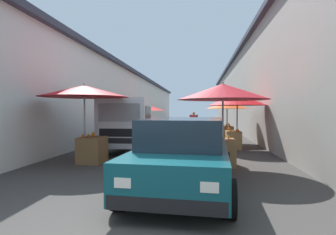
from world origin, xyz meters
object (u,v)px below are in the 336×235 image
Objects in this scene: fruit_stall_far_right at (237,105)px; fruit_stall_mid_lane at (86,101)px; vendor_by_crates at (194,121)px; delivery_truck at (129,125)px; fruit_stall_far_left at (227,112)px; fruit_stall_near_left at (145,110)px; hatchback_car at (184,154)px; plastic_stool at (132,130)px; fruit_stall_near_right at (223,100)px.

fruit_stall_far_right is 0.89× the size of fruit_stall_mid_lane.
fruit_stall_mid_lane reaches higher than vendor_by_crates.
fruit_stall_far_left is at bearing -50.60° from delivery_truck.
fruit_stall_near_left reaches higher than vendor_by_crates.
fruit_stall_near_left is (5.06, 5.20, 0.14)m from fruit_stall_far_left.
hatchback_car is (-13.33, -3.55, -0.93)m from fruit_stall_near_left.
fruit_stall_far_left is 0.90× the size of fruit_stall_far_right.
plastic_stool is at bearing 160.88° from fruit_stall_near_left.
plastic_stool is (3.46, 5.75, -1.20)m from fruit_stall_far_left.
fruit_stall_mid_lane is (-5.81, 4.82, 0.40)m from fruit_stall_far_left.
vendor_by_crates is at bearing -80.81° from fruit_stall_near_left.
vendor_by_crates is (11.42, -3.04, -1.05)m from fruit_stall_mid_lane.
fruit_stall_far_left is 5.02× the size of plastic_stool.
fruit_stall_mid_lane is at bearing 140.31° from fruit_stall_far_left.
fruit_stall_far_left reaches higher than delivery_truck.
fruit_stall_mid_lane reaches higher than delivery_truck.
delivery_truck is (-1.15, 4.30, -0.81)m from fruit_stall_far_right.
plastic_stool is at bearing 28.33° from fruit_stall_near_right.
delivery_truck reaches higher than plastic_stool.
hatchback_car is 0.81× the size of delivery_truck.
delivery_truck reaches higher than vendor_by_crates.
vendor_by_crates is at bearing 5.47° from fruit_stall_near_right.
fruit_stall_far_right is 0.87× the size of fruit_stall_near_left.
fruit_stall_far_left is 2.25m from fruit_stall_far_right.
fruit_stall_near_left is (11.02, 4.52, -0.26)m from fruit_stall_near_right.
fruit_stall_mid_lane is 4.19m from hatchback_car.
plastic_stool is (-1.60, 0.55, -1.34)m from fruit_stall_near_left.
fruit_stall_far_left is (5.96, -0.67, -0.40)m from fruit_stall_near_right.
vendor_by_crates is 4.55m from plastic_stool.
vendor_by_crates is at bearing -14.90° from fruit_stall_mid_lane.
fruit_stall_mid_lane is 10.88m from fruit_stall_near_left.
plastic_stool is (9.27, 0.93, -1.60)m from fruit_stall_mid_lane.
fruit_stall_far_left is 6.82m from plastic_stool.
fruit_stall_near_left is 8.52m from delivery_truck.
fruit_stall_far_left is at bearing -134.25° from fruit_stall_near_left.
fruit_stall_near_right is at bearing -157.69° from fruit_stall_near_left.
fruit_stall_near_left is 0.56× the size of delivery_truck.
fruit_stall_near_right reaches higher than fruit_stall_far_left.
fruit_stall_far_right is at bearing -165.79° from vendor_by_crates.
fruit_stall_far_right is 6.18m from fruit_stall_mid_lane.
fruit_stall_mid_lane reaches higher than hatchback_car.
vendor_by_crates is at bearing 0.58° from hatchback_car.
hatchback_car is at bearing -179.42° from vendor_by_crates.
delivery_truck is at bearing -16.46° from fruit_stall_mid_lane.
delivery_truck is 3.23× the size of vendor_by_crates.
hatchback_car is 2.62× the size of vendor_by_crates.
fruit_stall_far_left is 0.80× the size of fruit_stall_mid_lane.
plastic_stool is (5.68, 5.95, -1.53)m from fruit_stall_far_right.
hatchback_car is (-6.06, 1.84, -1.12)m from fruit_stall_far_right.
delivery_truck is at bearing 52.97° from fruit_stall_near_right.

